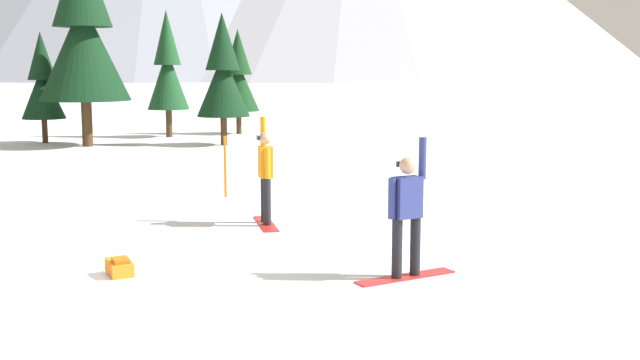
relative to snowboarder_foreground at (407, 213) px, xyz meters
The scene contains 10 objects.
ground_plane 4.09m from the snowboarder_foreground, behind, with size 800.00×800.00×0.00m, color white.
snowboarder_foreground is the anchor object (origin of this frame).
snowboarder_midground 4.43m from the snowboarder_foreground, 115.36° to the left, with size 0.45×1.53×2.06m.
backpack_orange 4.24m from the snowboarder_foreground, behind, with size 0.48×0.55×0.29m.
trail_marker_pole 7.77m from the snowboarder_foreground, 110.69° to the left, with size 0.06×0.06×1.43m, color orange.
pine_tree_young 24.39m from the snowboarder_foreground, 95.94° to the left, with size 1.86×1.86×4.65m.
pine_tree_broad 23.15m from the snowboarder_foreground, 116.04° to the left, with size 1.69×1.69×4.37m.
pine_tree_short 23.68m from the snowboarder_foreground, 103.46° to the left, with size 1.78×1.78×5.38m.
pine_tree_tall 21.27m from the snowboarder_foreground, 113.03° to the left, with size 3.37×3.37×7.85m.
pine_tree_leaning 19.56m from the snowboarder_foreground, 99.06° to the left, with size 2.03×2.03×5.03m.
Camera 1 is at (1.67, -10.36, 3.03)m, focal length 43.38 mm.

